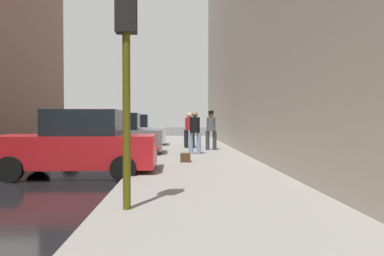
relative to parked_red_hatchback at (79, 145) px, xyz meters
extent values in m
plane|color=black|center=(-2.65, 1.31, -0.85)|extent=(120.00, 120.00, 0.00)
cube|color=gray|center=(3.35, 1.31, -0.77)|extent=(4.00, 40.00, 0.15)
cube|color=#B2191E|center=(-0.05, 0.00, -0.16)|extent=(4.20, 1.84, 0.84)
cube|color=black|center=(0.15, 0.00, 0.59)|extent=(1.89, 1.56, 0.70)
cylinder|color=black|center=(-1.41, 0.92, -0.53)|extent=(0.64, 0.22, 0.64)
cylinder|color=black|center=(-1.41, -0.92, -0.53)|extent=(0.64, 0.22, 0.64)
cylinder|color=black|center=(1.32, 0.92, -0.53)|extent=(0.64, 0.22, 0.64)
cylinder|color=black|center=(1.32, -0.92, -0.53)|extent=(0.64, 0.22, 0.64)
cube|color=slate|center=(-0.05, 5.19, -0.16)|extent=(4.24, 1.94, 0.84)
cube|color=black|center=(0.15, 5.19, 0.59)|extent=(1.93, 1.61, 0.70)
cylinder|color=black|center=(-1.43, 6.07, -0.53)|extent=(0.65, 0.24, 0.64)
cylinder|color=black|center=(-1.39, 4.23, -0.53)|extent=(0.65, 0.24, 0.64)
cylinder|color=black|center=(1.30, 6.14, -0.53)|extent=(0.65, 0.24, 0.64)
cylinder|color=black|center=(1.34, 4.30, -0.53)|extent=(0.65, 0.24, 0.64)
cube|color=#B7BABF|center=(-0.05, 10.21, -0.16)|extent=(4.27, 2.01, 0.84)
cube|color=black|center=(0.15, 10.22, 0.59)|extent=(1.95, 1.64, 0.70)
cylinder|color=black|center=(-1.45, 11.08, -0.53)|extent=(0.65, 0.25, 0.64)
cylinder|color=black|center=(-1.37, 9.24, -0.53)|extent=(0.65, 0.25, 0.64)
cylinder|color=black|center=(1.28, 11.19, -0.53)|extent=(0.65, 0.25, 0.64)
cylinder|color=black|center=(1.35, 9.35, -0.53)|extent=(0.65, 0.25, 0.64)
cylinder|color=red|center=(1.80, 4.05, -0.42)|extent=(0.22, 0.22, 0.55)
sphere|color=red|center=(1.80, 4.05, -0.09)|extent=(0.20, 0.20, 0.20)
cylinder|color=red|center=(1.64, 4.05, -0.40)|extent=(0.10, 0.09, 0.09)
cylinder|color=red|center=(1.96, 4.05, -0.40)|extent=(0.10, 0.09, 0.09)
cylinder|color=#514C0F|center=(1.85, -4.37, 1.10)|extent=(0.12, 0.12, 3.60)
cube|color=black|center=(1.85, -4.37, 2.45)|extent=(0.32, 0.24, 0.90)
sphere|color=yellow|center=(1.85, -4.24, 2.45)|extent=(0.14, 0.14, 0.14)
sphere|color=green|center=(1.85, -4.24, 2.17)|extent=(0.14, 0.14, 0.14)
cylinder|color=black|center=(3.44, 8.79, -0.27)|extent=(0.20, 0.20, 0.85)
cylinder|color=black|center=(3.12, 8.83, -0.27)|extent=(0.20, 0.20, 0.85)
cylinder|color=tan|center=(3.28, 8.81, 0.46)|extent=(0.45, 0.45, 0.62)
sphere|color=beige|center=(3.28, 8.81, 0.89)|extent=(0.24, 0.24, 0.24)
cylinder|color=black|center=(3.12, 7.91, -0.27)|extent=(0.21, 0.21, 0.85)
cylinder|color=black|center=(3.44, 7.84, -0.27)|extent=(0.21, 0.21, 0.85)
cylinder|color=#A51E23|center=(3.28, 7.88, 0.46)|extent=(0.47, 0.47, 0.62)
sphere|color=beige|center=(3.28, 7.88, 0.89)|extent=(0.24, 0.24, 0.24)
cylinder|color=#728CB2|center=(3.53, 4.70, -0.27)|extent=(0.22, 0.22, 0.85)
cylinder|color=#728CB2|center=(3.22, 4.77, -0.27)|extent=(0.22, 0.22, 0.85)
cylinder|color=black|center=(3.37, 4.74, 0.46)|extent=(0.48, 0.48, 0.62)
sphere|color=#997051|center=(3.37, 4.74, 0.89)|extent=(0.24, 0.24, 0.24)
cylinder|color=#333338|center=(4.37, 6.72, -0.27)|extent=(0.18, 0.18, 0.85)
cylinder|color=#333338|center=(4.05, 6.73, -0.27)|extent=(0.18, 0.18, 0.85)
cylinder|color=#4C5156|center=(4.21, 6.72, 0.46)|extent=(0.41, 0.41, 0.62)
sphere|color=#997051|center=(4.21, 6.72, 0.89)|extent=(0.24, 0.24, 0.24)
cylinder|color=black|center=(4.21, 6.72, 0.96)|extent=(0.34, 0.34, 0.02)
cylinder|color=black|center=(4.21, 6.72, 1.02)|extent=(0.23, 0.23, 0.11)
cube|color=#472D19|center=(2.92, 2.01, -0.56)|extent=(0.32, 0.44, 0.28)
camera|label=1|loc=(2.61, -10.14, 0.69)|focal=35.00mm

